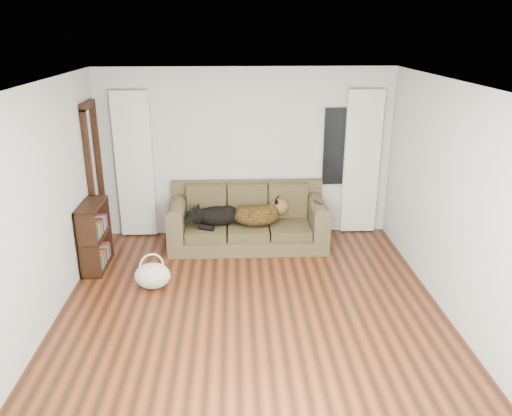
{
  "coord_description": "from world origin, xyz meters",
  "views": [
    {
      "loc": [
        -0.17,
        -5.02,
        3.14
      ],
      "look_at": [
        0.12,
        1.6,
        0.73
      ],
      "focal_mm": 35.0,
      "sensor_mm": 36.0,
      "label": 1
    }
  ],
  "objects_px": {
    "dog_black_lab": "(215,216)",
    "dog_shepherd": "(259,215)",
    "sofa": "(248,217)",
    "bookshelf": "(94,233)",
    "tote_bag": "(152,276)"
  },
  "relations": [
    {
      "from": "sofa",
      "to": "dog_shepherd",
      "type": "distance_m",
      "value": 0.18
    },
    {
      "from": "bookshelf",
      "to": "dog_black_lab",
      "type": "bearing_deg",
      "value": 19.37
    },
    {
      "from": "dog_shepherd",
      "to": "tote_bag",
      "type": "height_order",
      "value": "dog_shepherd"
    },
    {
      "from": "dog_black_lab",
      "to": "dog_shepherd",
      "type": "relative_size",
      "value": 0.89
    },
    {
      "from": "sofa",
      "to": "dog_shepherd",
      "type": "relative_size",
      "value": 3.26
    },
    {
      "from": "dog_black_lab",
      "to": "bookshelf",
      "type": "xyz_separation_m",
      "value": [
        -1.61,
        -0.65,
        0.02
      ]
    },
    {
      "from": "dog_shepherd",
      "to": "tote_bag",
      "type": "relative_size",
      "value": 1.58
    },
    {
      "from": "sofa",
      "to": "dog_black_lab",
      "type": "distance_m",
      "value": 0.49
    },
    {
      "from": "dog_shepherd",
      "to": "sofa",
      "type": "bearing_deg",
      "value": -9.95
    },
    {
      "from": "sofa",
      "to": "dog_black_lab",
      "type": "xyz_separation_m",
      "value": [
        -0.49,
        -0.01,
        0.03
      ]
    },
    {
      "from": "sofa",
      "to": "dog_shepherd",
      "type": "xyz_separation_m",
      "value": [
        0.17,
        -0.02,
        0.04
      ]
    },
    {
      "from": "dog_shepherd",
      "to": "dog_black_lab",
      "type": "bearing_deg",
      "value": -4.25
    },
    {
      "from": "dog_shepherd",
      "to": "bookshelf",
      "type": "relative_size",
      "value": 0.78
    },
    {
      "from": "bookshelf",
      "to": "dog_shepherd",
      "type": "bearing_deg",
      "value": 13.33
    },
    {
      "from": "sofa",
      "to": "dog_black_lab",
      "type": "relative_size",
      "value": 3.65
    }
  ]
}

